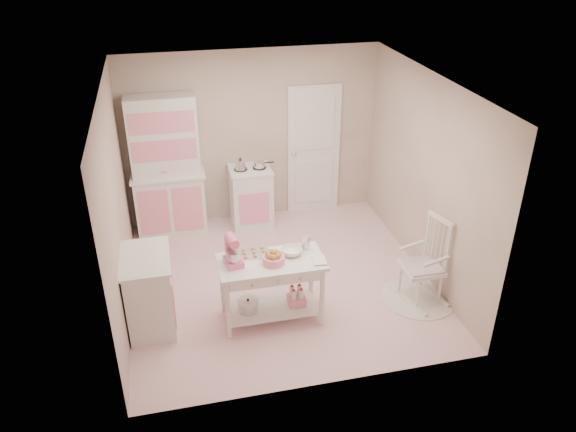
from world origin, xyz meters
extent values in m
plane|color=pink|center=(0.00, 0.00, 0.00)|extent=(3.80, 3.80, 0.00)
cube|color=white|center=(0.00, 0.00, 2.60)|extent=(3.80, 3.80, 0.04)
cube|color=beige|center=(0.00, 1.90, 1.30)|extent=(3.80, 0.04, 2.60)
cube|color=beige|center=(0.00, -1.90, 1.30)|extent=(3.80, 0.04, 2.60)
cube|color=beige|center=(-1.90, 0.00, 1.30)|extent=(0.04, 3.80, 2.60)
cube|color=beige|center=(1.90, 0.00, 1.30)|extent=(0.04, 3.80, 2.60)
cube|color=white|center=(0.95, 1.87, 1.02)|extent=(0.82, 0.05, 2.04)
cube|color=white|center=(-1.29, 1.66, 1.04)|extent=(1.06, 0.50, 2.08)
cube|color=white|center=(-0.09, 1.61, 0.46)|extent=(0.62, 0.57, 0.92)
cube|color=white|center=(-1.63, -0.52, 0.46)|extent=(0.54, 0.84, 0.92)
cylinder|color=white|center=(1.60, -0.77, 0.01)|extent=(0.92, 0.92, 0.01)
cube|color=white|center=(1.60, -0.77, 0.55)|extent=(0.67, 0.83, 1.10)
cube|color=white|center=(-0.26, -0.73, 0.40)|extent=(1.20, 0.60, 0.80)
cube|color=pink|center=(-0.68, -0.71, 0.97)|extent=(0.25, 0.31, 0.34)
cube|color=silver|center=(-0.41, -0.55, 0.81)|extent=(0.34, 0.24, 0.02)
cylinder|color=pink|center=(-0.24, -0.78, 0.85)|extent=(0.25, 0.25, 0.09)
imported|color=white|center=(0.00, -0.65, 0.84)|extent=(0.25, 0.25, 0.08)
cylinder|color=silver|center=(0.18, -0.57, 0.89)|extent=(0.10, 0.10, 0.17)
imported|color=white|center=(0.19, -0.85, 0.81)|extent=(0.17, 0.22, 0.02)
camera|label=1|loc=(-1.27, -5.94, 4.24)|focal=35.00mm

